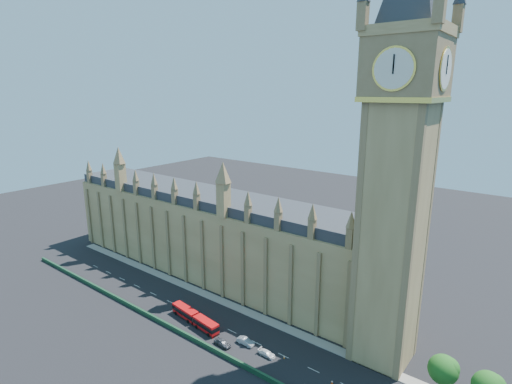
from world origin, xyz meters
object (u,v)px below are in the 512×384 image
Objects in this scene: red_bus at (195,318)px; car_grey at (222,343)px; car_silver at (246,341)px; car_white at (267,353)px.

car_grey is at bearing -5.19° from red_bus.
car_silver is 1.06× the size of car_white.
car_silver is at bearing 11.24° from red_bus.
car_grey is (12.31, -2.63, -0.76)m from red_bus.
red_bus is at bearing 93.83° from car_silver.
red_bus is 3.75× the size of car_grey.
car_silver is (16.39, 1.26, -0.78)m from red_bus.
car_grey is at bearing 108.70° from car_white.
car_grey is at bearing 133.05° from car_silver.
car_white is at bearing -68.11° from car_grey.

